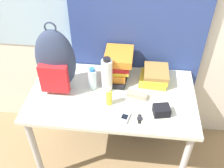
% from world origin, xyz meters
% --- Properties ---
extents(wall_back, '(6.00, 0.06, 2.50)m').
position_xyz_m(wall_back, '(-0.00, 0.79, 1.25)').
color(wall_back, silver).
rests_on(wall_back, ground_plane).
extents(curtain_blue, '(1.06, 0.04, 2.50)m').
position_xyz_m(curtain_blue, '(0.16, 0.74, 1.25)').
color(curtain_blue, navy).
rests_on(curtain_blue, ground_plane).
extents(desk, '(1.25, 0.71, 0.78)m').
position_xyz_m(desk, '(0.00, 0.35, 0.68)').
color(desk, beige).
rests_on(desk, ground_plane).
extents(backpack, '(0.29, 0.19, 0.55)m').
position_xyz_m(backpack, '(-0.41, 0.39, 1.01)').
color(backpack, '#2D3851').
rests_on(backpack, desk).
extents(book_stack_left, '(0.22, 0.30, 0.24)m').
position_xyz_m(book_stack_left, '(0.02, 0.56, 0.90)').
color(book_stack_left, black).
rests_on(book_stack_left, desk).
extents(book_stack_center, '(0.23, 0.26, 0.11)m').
position_xyz_m(book_stack_center, '(0.32, 0.55, 0.83)').
color(book_stack_center, yellow).
rests_on(book_stack_center, desk).
extents(water_bottle, '(0.06, 0.06, 0.19)m').
position_xyz_m(water_bottle, '(-0.15, 0.41, 0.86)').
color(water_bottle, silver).
rests_on(water_bottle, desk).
extents(sports_bottle, '(0.08, 0.08, 0.29)m').
position_xyz_m(sports_bottle, '(-0.04, 0.41, 0.91)').
color(sports_bottle, white).
rests_on(sports_bottle, desk).
extents(sunscreen_bottle, '(0.05, 0.05, 0.14)m').
position_xyz_m(sunscreen_bottle, '(-0.01, 0.25, 0.84)').
color(sunscreen_bottle, yellow).
rests_on(sunscreen_bottle, desk).
extents(cell_phone, '(0.08, 0.11, 0.02)m').
position_xyz_m(cell_phone, '(0.11, 0.12, 0.79)').
color(cell_phone, '#B7BCC6').
rests_on(cell_phone, desk).
extents(sunglasses_case, '(0.16, 0.08, 0.04)m').
position_xyz_m(sunglasses_case, '(0.19, 0.34, 0.80)').
color(sunglasses_case, gray).
rests_on(sunglasses_case, desk).
extents(camera_pouch, '(0.13, 0.11, 0.07)m').
position_xyz_m(camera_pouch, '(0.36, 0.19, 0.81)').
color(camera_pouch, black).
rests_on(camera_pouch, desk).
extents(wristwatch, '(0.04, 0.08, 0.01)m').
position_xyz_m(wristwatch, '(0.21, 0.13, 0.78)').
color(wristwatch, black).
rests_on(wristwatch, desk).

